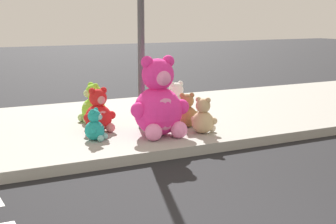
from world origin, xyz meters
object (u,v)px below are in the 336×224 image
(plush_white, at_px, (175,103))
(plush_brown, at_px, (187,113))
(plush_lime, at_px, (93,106))
(plush_tan, at_px, (203,119))
(plush_teal, at_px, (95,127))
(plush_pink_large, at_px, (159,104))
(sign_pole, at_px, (141,23))
(plush_red, at_px, (99,114))

(plush_white, relative_size, plush_brown, 1.16)
(plush_lime, xyz_separation_m, plush_tan, (1.23, -1.64, -0.04))
(plush_teal, distance_m, plush_brown, 1.66)
(plush_lime, distance_m, plush_tan, 2.05)
(plush_pink_large, distance_m, plush_tan, 0.76)
(plush_white, bearing_deg, sign_pole, -151.11)
(plush_brown, bearing_deg, sign_pole, 160.99)
(plush_lime, bearing_deg, plush_brown, -42.26)
(sign_pole, relative_size, plush_brown, 5.57)
(plush_pink_large, relative_size, plush_brown, 2.14)
(plush_teal, relative_size, plush_tan, 0.84)
(sign_pole, bearing_deg, plush_pink_large, -88.69)
(plush_red, distance_m, plush_teal, 0.59)
(plush_pink_large, bearing_deg, plush_teal, 169.63)
(plush_white, bearing_deg, plush_teal, -153.93)
(sign_pole, distance_m, plush_lime, 1.75)
(plush_tan, xyz_separation_m, plush_brown, (-0.00, 0.52, 0.00))
(plush_pink_large, distance_m, plush_brown, 0.81)
(plush_pink_large, bearing_deg, plush_white, 50.71)
(plush_red, distance_m, plush_tan, 1.66)
(sign_pole, xyz_separation_m, plush_lime, (-0.53, 0.88, -1.42))
(plush_pink_large, relative_size, plush_white, 1.84)
(plush_white, distance_m, plush_teal, 2.06)
(plush_white, relative_size, plush_red, 0.95)
(plush_white, height_order, plush_red, plush_red)
(sign_pole, xyz_separation_m, plush_teal, (-0.95, -0.41, -1.51))
(plush_teal, bearing_deg, plush_tan, -11.94)
(plush_brown, bearing_deg, plush_pink_large, -153.54)
(plush_red, bearing_deg, sign_pole, -9.59)
(plush_pink_large, height_order, plush_red, plush_pink_large)
(sign_pole, relative_size, plush_pink_large, 2.60)
(plush_pink_large, distance_m, plush_lime, 1.58)
(plush_white, height_order, plush_teal, plush_white)
(plush_lime, xyz_separation_m, plush_brown, (1.23, -1.12, -0.04))
(sign_pole, bearing_deg, plush_lime, 121.07)
(plush_tan, bearing_deg, sign_pole, 132.90)
(plush_pink_large, relative_size, plush_lime, 1.80)
(sign_pole, distance_m, plush_teal, 1.83)
(plush_brown, bearing_deg, plush_teal, -174.24)
(plush_lime, xyz_separation_m, plush_red, (-0.17, -0.76, 0.01))
(plush_red, height_order, plush_teal, plush_red)
(sign_pole, distance_m, plush_red, 1.58)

